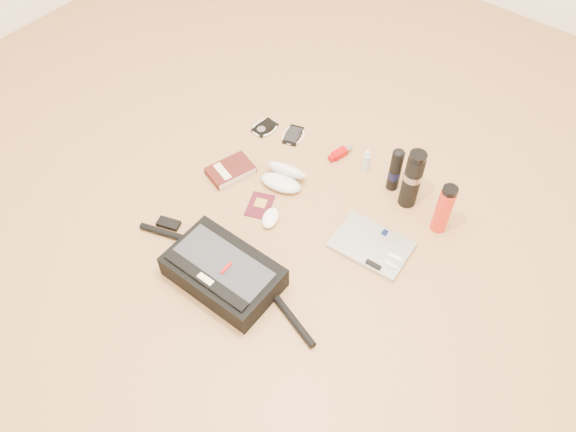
{
  "coord_description": "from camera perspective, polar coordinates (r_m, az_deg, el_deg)",
  "views": [
    {
      "loc": [
        0.82,
        -1.0,
        1.77
      ],
      "look_at": [
        -0.02,
        0.04,
        0.06
      ],
      "focal_mm": 35.0,
      "sensor_mm": 36.0,
      "label": 1
    }
  ],
  "objects": [
    {
      "name": "spray_bottle",
      "position": [
        2.4,
        7.96,
        5.49
      ],
      "size": [
        0.03,
        0.03,
        0.11
      ],
      "rotation": [
        0.0,
        0.0,
        0.01
      ],
      "color": "#AFD0E6",
      "rests_on": "ground"
    },
    {
      "name": "sunglasses_case",
      "position": [
        2.33,
        -0.45,
        4.01
      ],
      "size": [
        0.21,
        0.19,
        0.1
      ],
      "rotation": [
        0.0,
        0.0,
        0.24
      ],
      "color": "silver",
      "rests_on": "ground"
    },
    {
      "name": "passport",
      "position": [
        2.28,
        -2.88,
        1.1
      ],
      "size": [
        0.14,
        0.16,
        0.01
      ],
      "rotation": [
        0.0,
        0.0,
        0.41
      ],
      "color": "#430E1A",
      "rests_on": "ground"
    },
    {
      "name": "book",
      "position": [
        2.4,
        -5.87,
        4.61
      ],
      "size": [
        0.17,
        0.21,
        0.03
      ],
      "rotation": [
        0.0,
        0.0,
        -0.29
      ],
      "color": "#41130F",
      "rests_on": "ground"
    },
    {
      "name": "laptop",
      "position": [
        2.17,
        8.49,
        -2.97
      ],
      "size": [
        0.3,
        0.23,
        0.03
      ],
      "rotation": [
        0.0,
        0.0,
        0.09
      ],
      "color": "#A9A9AB",
      "rests_on": "ground"
    },
    {
      "name": "thermos_black",
      "position": [
        2.24,
        12.51,
        3.68
      ],
      "size": [
        0.1,
        0.1,
        0.28
      ],
      "rotation": [
        0.0,
        0.0,
        -0.42
      ],
      "color": "black",
      "rests_on": "ground"
    },
    {
      "name": "ground",
      "position": [
        2.19,
        -0.21,
        -1.92
      ],
      "size": [
        4.0,
        4.0,
        0.0
      ],
      "primitive_type": "plane",
      "color": "#AB7947",
      "rests_on": "ground"
    },
    {
      "name": "inhaler",
      "position": [
        2.47,
        5.34,
        6.38
      ],
      "size": [
        0.05,
        0.12,
        0.03
      ],
      "rotation": [
        0.0,
        0.0,
        -0.23
      ],
      "color": "#A10608",
      "rests_on": "ground"
    },
    {
      "name": "phone",
      "position": [
        2.55,
        0.53,
        8.22
      ],
      "size": [
        0.12,
        0.14,
        0.01
      ],
      "rotation": [
        0.0,
        0.0,
        0.33
      ],
      "color": "black",
      "rests_on": "ground"
    },
    {
      "name": "aerosol_can",
      "position": [
        2.31,
        10.85,
        4.66
      ],
      "size": [
        0.05,
        0.05,
        0.21
      ],
      "rotation": [
        0.0,
        0.0,
        0.01
      ],
      "color": "black",
      "rests_on": "ground"
    },
    {
      "name": "messenger_bag",
      "position": [
        2.05,
        -6.63,
        -5.63
      ],
      "size": [
        0.84,
        0.26,
        0.12
      ],
      "rotation": [
        0.0,
        0.0,
        0.02
      ],
      "color": "black",
      "rests_on": "ground"
    },
    {
      "name": "mouse",
      "position": [
        2.22,
        -1.8,
        -0.2
      ],
      "size": [
        0.1,
        0.12,
        0.03
      ],
      "rotation": [
        0.0,
        0.0,
        0.39
      ],
      "color": "white",
      "rests_on": "ground"
    },
    {
      "name": "ipod",
      "position": [
        2.59,
        -2.38,
        8.97
      ],
      "size": [
        0.11,
        0.12,
        0.01
      ],
      "rotation": [
        0.0,
        0.0,
        -0.06
      ],
      "color": "black",
      "rests_on": "ground"
    },
    {
      "name": "thermos_red",
      "position": [
        2.2,
        15.55,
        0.7
      ],
      "size": [
        0.07,
        0.07,
        0.23
      ],
      "rotation": [
        0.0,
        0.0,
        -0.16
      ],
      "color": "red",
      "rests_on": "ground"
    }
  ]
}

